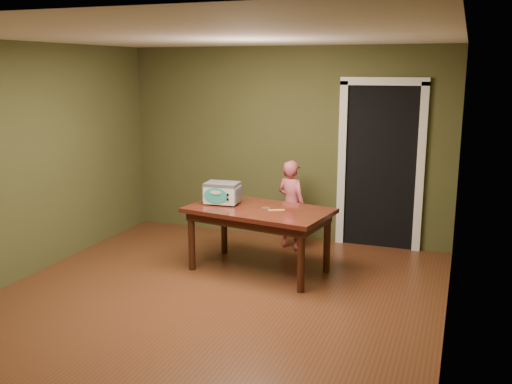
{
  "coord_description": "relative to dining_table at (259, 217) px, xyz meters",
  "views": [
    {
      "loc": [
        2.3,
        -4.86,
        2.32
      ],
      "look_at": [
        0.14,
        1.0,
        0.95
      ],
      "focal_mm": 40.0,
      "sensor_mm": 36.0,
      "label": 1
    }
  ],
  "objects": [
    {
      "name": "toy_oven",
      "position": [
        -0.48,
        0.06,
        0.24
      ],
      "size": [
        0.43,
        0.31,
        0.26
      ],
      "rotation": [
        0.0,
        0.0,
        0.07
      ],
      "color": "#4C4F54",
      "rests_on": "dining_table"
    },
    {
      "name": "baking_pan",
      "position": [
        0.09,
        -0.03,
        0.11
      ],
      "size": [
        0.1,
        0.1,
        0.02
      ],
      "color": "silver",
      "rests_on": "dining_table"
    },
    {
      "name": "child",
      "position": [
        0.11,
        0.93,
        -0.07
      ],
      "size": [
        0.5,
        0.43,
        1.17
      ],
      "primitive_type": "imported",
      "rotation": [
        0.0,
        0.0,
        2.72
      ],
      "color": "#C14F59",
      "rests_on": "floor"
    },
    {
      "name": "dining_table",
      "position": [
        0.0,
        0.0,
        0.0
      ],
      "size": [
        1.72,
        1.14,
        0.75
      ],
      "rotation": [
        0.0,
        0.0,
        -0.16
      ],
      "color": "#3A130D",
      "rests_on": "floor"
    },
    {
      "name": "floor",
      "position": [
        -0.15,
        -1.06,
        -0.65
      ],
      "size": [
        5.0,
        5.0,
        0.0
      ],
      "primitive_type": "plane",
      "color": "#5C2D1A",
      "rests_on": "ground"
    },
    {
      "name": "room_shell",
      "position": [
        -0.15,
        -1.06,
        1.06
      ],
      "size": [
        4.52,
        5.02,
        2.61
      ],
      "color": "#454726",
      "rests_on": "ground"
    },
    {
      "name": "doorway",
      "position": [
        1.15,
        1.72,
        0.41
      ],
      "size": [
        1.1,
        0.66,
        2.25
      ],
      "color": "black",
      "rests_on": "ground"
    },
    {
      "name": "spatula",
      "position": [
        0.22,
        -0.03,
        0.1
      ],
      "size": [
        0.17,
        0.1,
        0.01
      ],
      "primitive_type": "cube",
      "rotation": [
        0.0,
        0.0,
        0.45
      ],
      "color": "#F3CE69",
      "rests_on": "dining_table"
    }
  ]
}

